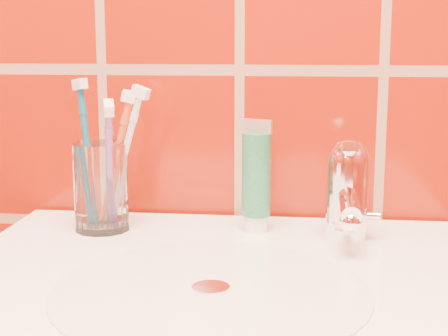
# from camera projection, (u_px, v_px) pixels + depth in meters

# --- Properties ---
(glass_tumbler) EXTENTS (0.08, 0.08, 0.11)m
(glass_tumbler) POSITION_uv_depth(u_px,v_px,m) (101.00, 187.00, 0.84)
(glass_tumbler) COLOR white
(glass_tumbler) RESTS_ON pedestal_sink
(toothpaste_tube) EXTENTS (0.04, 0.03, 0.14)m
(toothpaste_tube) POSITION_uv_depth(u_px,v_px,m) (256.00, 180.00, 0.83)
(toothpaste_tube) COLOR white
(toothpaste_tube) RESTS_ON pedestal_sink
(faucet) EXTENTS (0.05, 0.11, 0.12)m
(faucet) POSITION_uv_depth(u_px,v_px,m) (347.00, 188.00, 0.79)
(faucet) COLOR white
(faucet) RESTS_ON pedestal_sink
(toothbrush_0) EXTENTS (0.08, 0.08, 0.20)m
(toothbrush_0) POSITION_uv_depth(u_px,v_px,m) (88.00, 156.00, 0.83)
(toothbrush_0) COLOR #0D5874
(toothbrush_0) RESTS_ON glass_tumbler
(toothbrush_1) EXTENTS (0.11, 0.10, 0.19)m
(toothbrush_1) POSITION_uv_depth(u_px,v_px,m) (123.00, 160.00, 0.83)
(toothbrush_1) COLOR white
(toothbrush_1) RESTS_ON glass_tumbler
(toothbrush_2) EXTENTS (0.09, 0.15, 0.19)m
(toothbrush_2) POSITION_uv_depth(u_px,v_px,m) (109.00, 170.00, 0.80)
(toothbrush_2) COLOR #794BA1
(toothbrush_2) RESTS_ON glass_tumbler
(toothbrush_3) EXTENTS (0.11, 0.10, 0.18)m
(toothbrush_3) POSITION_uv_depth(u_px,v_px,m) (116.00, 160.00, 0.85)
(toothbrush_3) COLOR orange
(toothbrush_3) RESTS_ON glass_tumbler
(toothbrush_4) EXTENTS (0.09, 0.08, 0.18)m
(toothbrush_4) POSITION_uv_depth(u_px,v_px,m) (116.00, 161.00, 0.84)
(toothbrush_4) COLOR #C65123
(toothbrush_4) RESTS_ON glass_tumbler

